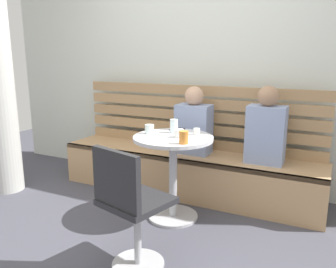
{
  "coord_description": "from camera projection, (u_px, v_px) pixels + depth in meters",
  "views": [
    {
      "loc": [
        1.33,
        -1.91,
        1.4
      ],
      "look_at": [
        0.06,
        0.66,
        0.75
      ],
      "focal_mm": 36.75,
      "sensor_mm": 36.0,
      "label": 1
    }
  ],
  "objects": [
    {
      "name": "cup_glass_tall",
      "position": [
        174.0,
        126.0,
        3.02
      ],
      "size": [
        0.07,
        0.07,
        0.12
      ],
      "primitive_type": "cylinder",
      "color": "silver",
      "rests_on": "cafe_table"
    },
    {
      "name": "cafe_table",
      "position": [
        173.0,
        161.0,
        2.95
      ],
      "size": [
        0.68,
        0.68,
        0.74
      ],
      "color": "#ADADB2",
      "rests_on": "ground"
    },
    {
      "name": "ground",
      "position": [
        122.0,
        249.0,
        2.55
      ],
      "size": [
        8.0,
        8.0,
        0.0
      ],
      "primitive_type": "plane",
      "color": "#42424C"
    },
    {
      "name": "white_chair",
      "position": [
        130.0,
        205.0,
        2.21
      ],
      "size": [
        0.49,
        0.49,
        0.85
      ],
      "color": "#ADADB2",
      "rests_on": "ground"
    },
    {
      "name": "booth_bench",
      "position": [
        186.0,
        173.0,
        3.55
      ],
      "size": [
        2.7,
        0.52,
        0.44
      ],
      "color": "tan",
      "rests_on": "ground"
    },
    {
      "name": "phone_on_table",
      "position": [
        177.0,
        129.0,
        3.16
      ],
      "size": [
        0.12,
        0.16,
        0.01
      ],
      "primitive_type": "cube",
      "rotation": [
        0.0,
        0.0,
        2.77
      ],
      "color": "black",
      "rests_on": "cafe_table"
    },
    {
      "name": "cup_espresso_small",
      "position": [
        197.0,
        131.0,
        2.96
      ],
      "size": [
        0.06,
        0.06,
        0.05
      ],
      "primitive_type": "cylinder",
      "color": "silver",
      "rests_on": "cafe_table"
    },
    {
      "name": "cup_glass_short",
      "position": [
        149.0,
        129.0,
        2.99
      ],
      "size": [
        0.08,
        0.08,
        0.08
      ],
      "primitive_type": "cylinder",
      "color": "silver",
      "rests_on": "cafe_table"
    },
    {
      "name": "cup_ceramic_white",
      "position": [
        179.0,
        133.0,
        2.86
      ],
      "size": [
        0.08,
        0.08,
        0.07
      ],
      "primitive_type": "cylinder",
      "color": "white",
      "rests_on": "cafe_table"
    },
    {
      "name": "cup_tumbler_orange",
      "position": [
        184.0,
        137.0,
        2.64
      ],
      "size": [
        0.07,
        0.07,
        0.1
      ],
      "primitive_type": "cylinder",
      "color": "orange",
      "rests_on": "cafe_table"
    },
    {
      "name": "person_child_left",
      "position": [
        194.0,
        124.0,
        3.43
      ],
      "size": [
        0.34,
        0.22,
        0.67
      ],
      "color": "#8C9EC6",
      "rests_on": "booth_bench"
    },
    {
      "name": "back_wall",
      "position": [
        204.0,
        51.0,
        3.67
      ],
      "size": [
        5.2,
        0.1,
        2.9
      ],
      "primitive_type": "cube",
      "color": "silver",
      "rests_on": "ground"
    },
    {
      "name": "booth_backrest",
      "position": [
        195.0,
        116.0,
        3.64
      ],
      "size": [
        2.65,
        0.04,
        0.66
      ],
      "color": "#A68157",
      "rests_on": "booth_bench"
    },
    {
      "name": "person_adult",
      "position": [
        266.0,
        129.0,
        3.11
      ],
      "size": [
        0.34,
        0.22,
        0.71
      ],
      "color": "#8C9EC6",
      "rests_on": "booth_bench"
    }
  ]
}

